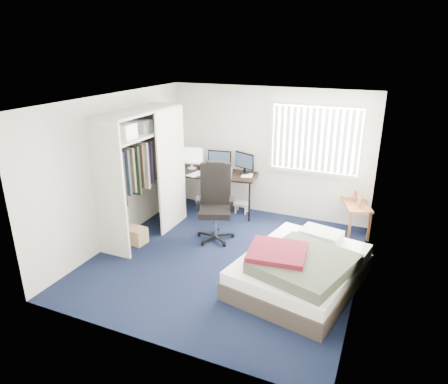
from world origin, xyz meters
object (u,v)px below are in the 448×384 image
office_chair (215,210)px  nightstand (356,206)px  desk (216,171)px  bed (300,268)px

office_chair → nightstand: office_chair is taller
desk → nightstand: size_ratio=1.95×
desk → office_chair: (0.50, -1.10, -0.33)m
nightstand → office_chair: bearing=-151.7°
nightstand → desk: bearing=-178.0°
desk → nightstand: bearing=2.0°
nightstand → bed: 2.19m
desk → office_chair: bearing=-65.7°
office_chair → nightstand: size_ratio=1.49×
desk → bed: 3.06m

